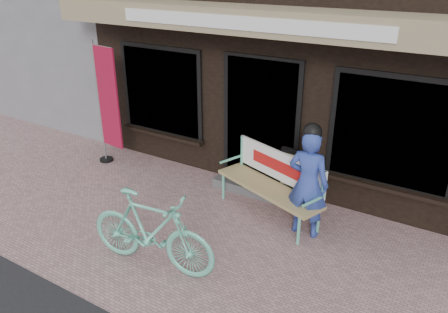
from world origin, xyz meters
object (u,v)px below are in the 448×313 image
Objects in this scene: bench at (273,179)px; bicycle at (151,231)px; nobori_red at (107,104)px; menu_stand at (293,175)px; person at (308,182)px.

bench is 2.04m from bicycle.
nobori_red reaches higher than bench.
bench reaches higher than menu_stand.
menu_stand is at bearing 15.37° from nobori_red.
bicycle is (-1.34, -1.67, -0.29)m from person.
person is at bearing -45.58° from bicycle.
person is 1.00m from menu_stand.
bench is at bearing 6.44° from nobori_red.
bench is 0.70m from person.
person reaches higher than bench.
nobori_red is 3.50m from menu_stand.
bench is 0.81× the size of nobori_red.
bicycle is at bearing -30.03° from nobori_red.
person is 0.95× the size of bicycle.
bicycle is (-0.72, -1.91, -0.06)m from bench.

